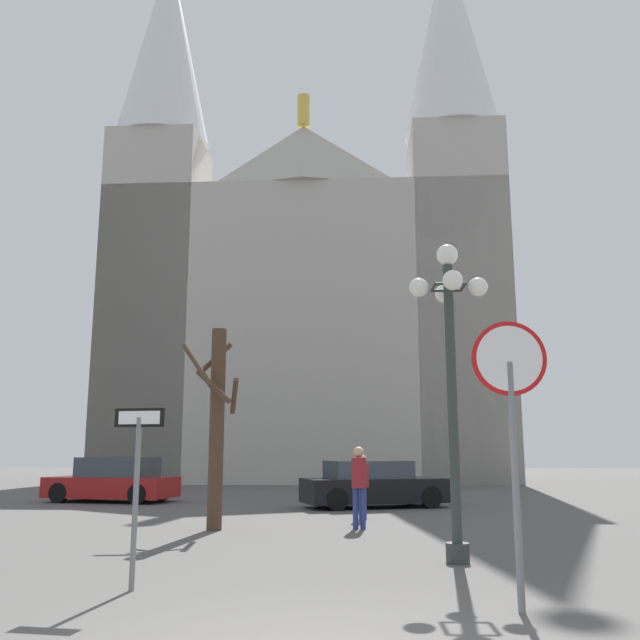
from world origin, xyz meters
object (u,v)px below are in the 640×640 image
Objects in this scene: parked_car_near_black at (373,485)px; pedestrian_standing at (359,479)px; street_lamp at (451,354)px; pedestrian_walking at (362,480)px; stop_sign at (511,402)px; parked_car_far_red at (114,481)px; bare_tree at (216,421)px; cathedral at (308,292)px; one_way_arrow_sign at (137,472)px.

parked_car_near_black is 2.61× the size of pedestrian_standing.
pedestrian_standing is (-1.44, 4.47, -2.14)m from street_lamp.
parked_car_near_black is at bearing 83.81° from pedestrian_walking.
stop_sign is 0.71× the size of parked_car_far_red.
parked_car_near_black is at bearing 58.93° from bare_tree.
bare_tree is 7.24m from parked_car_near_black.
cathedral is 18.37× the size of pedestrian_standing.
pedestrian_standing reaches higher than parked_car_far_red.
pedestrian_standing is at bearing -93.15° from pedestrian_walking.
one_way_arrow_sign is 12.91m from parked_car_near_black.
bare_tree reaches higher than pedestrian_standing.
bare_tree is 9.43m from parked_car_far_red.
bare_tree is at bearing -121.07° from parked_car_near_black.
cathedral is 10.32× the size of stop_sign.
pedestrian_standing is (8.03, -7.56, 0.40)m from parked_car_far_red.
stop_sign is 7.97m from pedestrian_standing.
bare_tree is 3.38m from pedestrian_standing.
bare_tree is at bearing -58.17° from parked_car_far_red.
one_way_arrow_sign is at bearing 167.60° from stop_sign.
bare_tree reaches higher than one_way_arrow_sign.
stop_sign is at bearing -57.76° from parked_car_far_red.
cathedral reaches higher than stop_sign.
bare_tree reaches higher than pedestrian_walking.
stop_sign reaches higher than one_way_arrow_sign.
pedestrian_standing is at bearing -83.71° from cathedral.
stop_sign is at bearing -82.32° from cathedral.
parked_car_far_red is at bearing 167.71° from parked_car_near_black.
cathedral reaches higher than parked_car_near_black.
parked_car_far_red is (-8.53, 1.86, 0.03)m from parked_car_near_black.
cathedral is 14.55× the size of one_way_arrow_sign.
pedestrian_walking reaches higher than parked_car_far_red.
street_lamp reaches higher than parked_car_near_black.
parked_car_near_black is at bearing 94.69° from stop_sign.
street_lamp is at bearing -42.20° from bare_tree.
cathedral is 20.17m from parked_car_near_black.
one_way_arrow_sign is 1.42× the size of pedestrian_walking.
parked_car_near_black is 5.74m from pedestrian_standing.
cathedral reaches higher than street_lamp.
pedestrian_standing is at bearing -95.06° from parked_car_near_black.
pedestrian_walking is at bearing 71.22° from one_way_arrow_sign.
one_way_arrow_sign is at bearing -113.27° from pedestrian_standing.
cathedral is 6.43× the size of street_lamp.
street_lamp is 10.53m from parked_car_near_black.
stop_sign is at bearing -81.39° from pedestrian_walking.
stop_sign is 0.68× the size of parked_car_near_black.
street_lamp is at bearing -84.77° from parked_car_near_black.
street_lamp is at bearing -72.20° from pedestrian_standing.
one_way_arrow_sign is 1.26× the size of pedestrian_standing.
one_way_arrow_sign reaches higher than parked_car_near_black.
one_way_arrow_sign is at bearing -152.49° from street_lamp.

